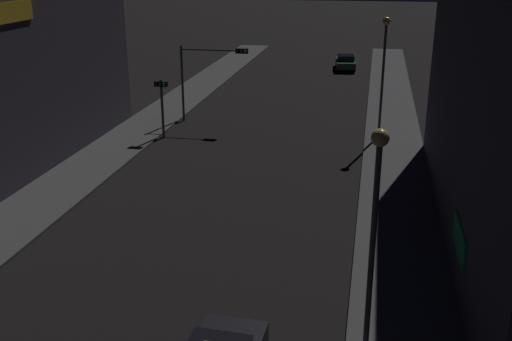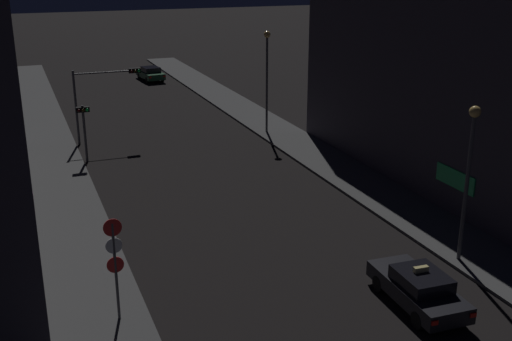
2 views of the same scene
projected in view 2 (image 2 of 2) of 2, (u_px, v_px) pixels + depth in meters
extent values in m
cube|color=#4C4C4C|center=(51.00, 152.00, 41.35)|extent=(3.43, 73.30, 0.14)
cube|color=#4C4C4C|center=(274.00, 129.00, 46.85)|extent=(3.43, 73.30, 0.14)
cube|color=#D859B2|center=(31.00, 193.00, 25.20)|extent=(0.08, 2.80, 0.90)
cube|color=yellow|center=(13.00, 50.00, 28.02)|extent=(0.08, 2.80, 0.90)
cube|color=#3D3842|center=(455.00, 85.00, 34.72)|extent=(6.43, 23.60, 10.99)
cube|color=#26CC66|center=(455.00, 179.00, 30.56)|extent=(0.08, 2.80, 0.90)
cube|color=black|center=(417.00, 290.00, 23.06)|extent=(2.00, 4.48, 0.60)
cube|color=black|center=(422.00, 279.00, 22.70)|extent=(1.67, 2.05, 0.50)
cube|color=red|center=(435.00, 323.00, 20.80)|extent=(0.24, 0.07, 0.16)
cube|color=red|center=(473.00, 315.00, 21.26)|extent=(0.24, 0.07, 0.16)
cylinder|color=black|center=(379.00, 284.00, 24.13)|extent=(0.25, 0.65, 0.64)
cylinder|color=black|center=(415.00, 277.00, 24.62)|extent=(0.25, 0.65, 0.64)
cylinder|color=black|center=(418.00, 320.00, 21.68)|extent=(0.25, 0.65, 0.64)
cylinder|color=black|center=(458.00, 312.00, 22.17)|extent=(0.25, 0.65, 0.64)
cube|color=#F4E08C|center=(421.00, 269.00, 22.68)|extent=(0.57, 0.21, 0.20)
cube|color=#1E512D|center=(150.00, 74.00, 65.49)|extent=(2.22, 4.56, 0.60)
cube|color=black|center=(151.00, 69.00, 65.14)|extent=(1.77, 2.13, 0.50)
cube|color=red|center=(150.00, 78.00, 63.26)|extent=(0.24, 0.08, 0.16)
cube|color=red|center=(164.00, 76.00, 63.90)|extent=(0.24, 0.08, 0.16)
cylinder|color=black|center=(139.00, 76.00, 66.39)|extent=(0.28, 0.66, 0.64)
cylinder|color=black|center=(154.00, 75.00, 67.08)|extent=(0.28, 0.66, 0.64)
cylinder|color=black|center=(147.00, 80.00, 64.09)|extent=(0.28, 0.66, 0.64)
cylinder|color=black|center=(162.00, 79.00, 64.78)|extent=(0.28, 0.66, 0.64)
cylinder|color=#47474C|center=(76.00, 108.00, 42.37)|extent=(0.16, 0.16, 5.07)
cylinder|color=#47474C|center=(104.00, 72.00, 42.35)|extent=(4.08, 0.10, 0.10)
cube|color=black|center=(135.00, 71.00, 43.05)|extent=(0.80, 0.28, 0.32)
sphere|color=#3F0C0C|center=(132.00, 71.00, 42.81)|extent=(0.20, 0.20, 0.20)
sphere|color=#3F2D0C|center=(135.00, 71.00, 42.90)|extent=(0.20, 0.20, 0.20)
sphere|color=#19E54C|center=(139.00, 71.00, 42.99)|extent=(0.20, 0.20, 0.20)
cylinder|color=#47474C|center=(85.00, 134.00, 38.96)|extent=(0.16, 0.16, 3.60)
cube|color=black|center=(83.00, 109.00, 38.46)|extent=(0.80, 0.28, 0.32)
sphere|color=#3F0C0C|center=(79.00, 110.00, 38.22)|extent=(0.20, 0.20, 0.20)
sphere|color=#3F2D0C|center=(83.00, 110.00, 38.31)|extent=(0.20, 0.20, 0.20)
sphere|color=#19E54C|center=(87.00, 110.00, 38.39)|extent=(0.20, 0.20, 0.20)
cylinder|color=#47474C|center=(116.00, 272.00, 21.59)|extent=(0.10, 0.10, 3.61)
cylinder|color=red|center=(112.00, 228.00, 21.05)|extent=(0.63, 0.03, 0.63)
cylinder|color=white|center=(114.00, 246.00, 21.26)|extent=(0.56, 0.03, 0.56)
cylinder|color=red|center=(115.00, 265.00, 21.49)|extent=(0.59, 0.03, 0.59)
cylinder|color=#47474C|center=(466.00, 191.00, 25.56)|extent=(0.16, 0.16, 6.09)
sphere|color=#F9C666|center=(475.00, 112.00, 24.51)|extent=(0.46, 0.46, 0.46)
cylinder|color=#47474C|center=(267.00, 86.00, 44.88)|extent=(0.16, 0.16, 6.70)
sphere|color=#F9C666|center=(267.00, 34.00, 43.74)|extent=(0.48, 0.48, 0.48)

